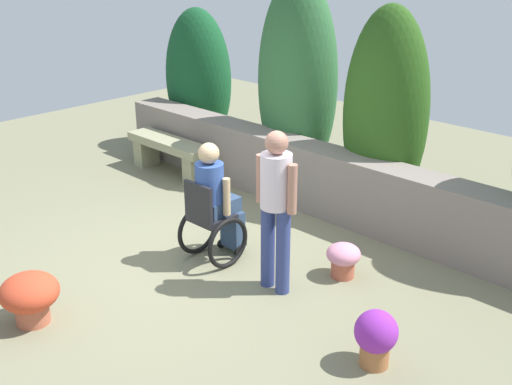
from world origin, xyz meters
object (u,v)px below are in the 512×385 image
Objects in this scene: person_standing_companion at (276,201)px; flower_pot_terracotta_by_wall at (30,296)px; stone_bench at (170,151)px; person_in_wheelchair at (214,206)px; flower_pot_purple_near at (376,336)px; flower_pot_red_accent at (343,258)px.

flower_pot_terracotta_by_wall is (-1.17, -1.98, -0.66)m from person_standing_companion.
person_in_wheelchair reaches higher than stone_bench.
flower_pot_purple_near is at bearing 32.50° from flower_pot_terracotta_by_wall.
stone_bench is 3.97m from flower_pot_terracotta_by_wall.
person_standing_companion is 1.04m from flower_pot_red_accent.
stone_bench is at bearing 123.00° from flower_pot_terracotta_by_wall.
person_in_wheelchair is at bearing 171.38° from flower_pot_purple_near.
flower_pot_red_accent is (0.34, 0.66, -0.73)m from person_standing_companion.
flower_pot_terracotta_by_wall is at bearing -119.76° from flower_pot_red_accent.
flower_pot_red_accent is at bearing 57.97° from person_standing_companion.
stone_bench is 2.79m from person_in_wheelchair.
person_in_wheelchair is 0.95m from person_standing_companion.
flower_pot_terracotta_by_wall is 1.45× the size of flower_pot_red_accent.
person_standing_companion is (0.89, -0.01, 0.32)m from person_in_wheelchair.
person_in_wheelchair is 1.45m from flower_pot_red_accent.
flower_pot_red_accent is (1.23, 0.65, -0.41)m from person_in_wheelchair.
person_standing_companion is at bearing 3.04° from person_in_wheelchair.
person_standing_companion reaches higher than flower_pot_purple_near.
stone_bench reaches higher than flower_pot_purple_near.
stone_bench is 0.92× the size of person_standing_companion.
person_standing_companion is 1.60m from flower_pot_purple_near.
person_standing_companion is 4.46× the size of flower_pot_red_accent.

